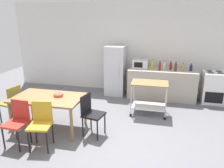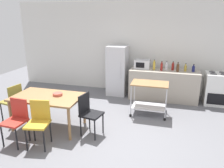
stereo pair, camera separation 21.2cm
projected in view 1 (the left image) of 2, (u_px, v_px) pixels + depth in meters
name	position (u px, v px, depth m)	size (l,w,h in m)	color
ground_plane	(114.00, 139.00, 4.48)	(12.00, 12.00, 0.00)	slate
back_wall	(135.00, 48.00, 7.02)	(8.40, 0.12, 2.90)	silver
kitchen_counter	(161.00, 84.00, 6.57)	(2.00, 0.64, 0.90)	#A89E8E
dining_table	(48.00, 100.00, 4.72)	(1.50, 0.90, 0.75)	olive
chair_red	(18.00, 120.00, 4.15)	(0.42, 0.42, 0.89)	#B72D23
chair_black	(91.00, 112.00, 4.50)	(0.47, 0.47, 0.89)	black
chair_olive	(12.00, 101.00, 5.07)	(0.46, 0.46, 0.89)	olive
chair_mustard	(41.00, 122.00, 4.08)	(0.47, 0.47, 0.89)	gold
stove_oven	(213.00, 87.00, 6.27)	(0.60, 0.61, 0.92)	white
refrigerator	(115.00, 70.00, 6.88)	(0.60, 0.63, 1.55)	silver
kitchen_cart	(149.00, 93.00, 5.46)	(0.91, 0.57, 0.85)	olive
microwave	(140.00, 64.00, 6.63)	(0.46, 0.35, 0.26)	silver
bottle_sesame_oil	(152.00, 65.00, 6.45)	(0.07, 0.07, 0.30)	gold
bottle_wine	(160.00, 66.00, 6.35)	(0.07, 0.07, 0.28)	maroon
bottle_soy_sauce	(164.00, 66.00, 6.44)	(0.08, 0.08, 0.27)	silver
bottle_olive_oil	(171.00, 66.00, 6.43)	(0.07, 0.07, 0.26)	maroon
bottle_hot_sauce	(176.00, 67.00, 6.26)	(0.08, 0.08, 0.28)	#4C2D19
bottle_soda	(183.00, 68.00, 6.32)	(0.07, 0.07, 0.23)	gold
bottle_sparkling_water	(191.00, 68.00, 6.29)	(0.08, 0.08, 0.21)	navy
fruit_bowl	(58.00, 95.00, 4.72)	(0.21, 0.21, 0.06)	#B24C3F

